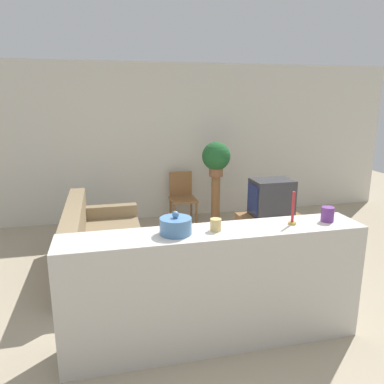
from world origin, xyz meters
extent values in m
plane|color=tan|center=(0.00, 0.00, 0.00)|extent=(14.00, 14.00, 0.00)
cube|color=beige|center=(0.00, 3.43, 1.35)|extent=(9.00, 0.06, 2.70)
cube|color=#847051|center=(-0.89, 1.40, 0.21)|extent=(0.92, 1.92, 0.42)
cube|color=#847051|center=(-1.25, 1.40, 0.64)|extent=(0.20, 1.92, 0.44)
cube|color=#847051|center=(-0.89, 0.52, 0.30)|extent=(0.92, 0.16, 0.59)
cube|color=#847051|center=(-0.89, 2.28, 0.30)|extent=(0.92, 0.16, 0.59)
cube|color=olive|center=(1.49, 1.76, 0.21)|extent=(0.93, 0.53, 0.43)
cube|color=#333338|center=(1.49, 1.76, 0.70)|extent=(0.58, 0.43, 0.54)
cube|color=navy|center=(1.19, 1.76, 0.70)|extent=(0.02, 0.36, 0.42)
cube|color=olive|center=(0.43, 2.99, 0.41)|extent=(0.44, 0.44, 0.04)
cube|color=olive|center=(0.43, 3.19, 0.65)|extent=(0.40, 0.04, 0.43)
cylinder|color=olive|center=(0.24, 2.80, 0.20)|extent=(0.04, 0.04, 0.39)
cylinder|color=olive|center=(0.62, 2.80, 0.20)|extent=(0.04, 0.04, 0.39)
cylinder|color=olive|center=(0.24, 3.18, 0.20)|extent=(0.04, 0.04, 0.39)
cylinder|color=olive|center=(0.62, 3.18, 0.20)|extent=(0.04, 0.04, 0.39)
cylinder|color=olive|center=(0.94, 2.74, 0.43)|extent=(0.15, 0.15, 0.85)
cylinder|color=#8E5B3D|center=(0.94, 2.74, 0.92)|extent=(0.23, 0.23, 0.13)
sphere|color=#23602D|center=(0.94, 2.74, 1.19)|extent=(0.47, 0.47, 0.47)
cube|color=beige|center=(0.00, -0.30, 0.52)|extent=(2.58, 0.44, 1.05)
cylinder|color=#4C7AAD|center=(-0.34, -0.30, 1.11)|extent=(0.26, 0.26, 0.14)
sphere|color=#4C7AAD|center=(-0.34, -0.30, 1.21)|extent=(0.06, 0.06, 0.06)
cylinder|color=tan|center=(0.00, -0.30, 1.10)|extent=(0.09, 0.09, 0.10)
cylinder|color=#B7933D|center=(0.69, -0.30, 1.06)|extent=(0.07, 0.07, 0.02)
cylinder|color=#B7282D|center=(0.69, -0.30, 1.20)|extent=(0.02, 0.02, 0.27)
cylinder|color=#66337F|center=(1.03, -0.30, 1.11)|extent=(0.11, 0.11, 0.13)
camera|label=1|loc=(-0.87, -3.10, 2.11)|focal=35.00mm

